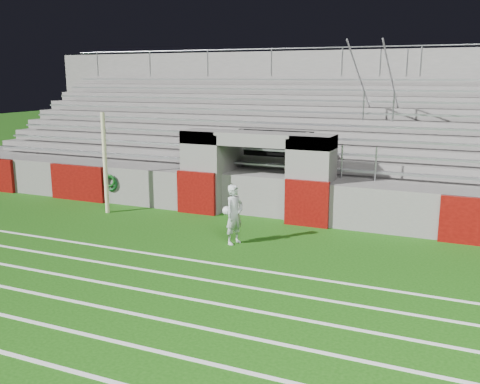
% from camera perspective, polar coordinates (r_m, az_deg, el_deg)
% --- Properties ---
extents(ground, '(90.00, 90.00, 0.00)m').
position_cam_1_polar(ground, '(13.70, -3.80, -5.90)').
color(ground, '#17490C').
rests_on(ground, ground).
extents(field_post, '(0.13, 0.13, 3.18)m').
position_cam_1_polar(field_post, '(17.29, -14.20, 2.99)').
color(field_post, beige).
rests_on(field_post, ground).
extents(field_markings, '(28.00, 8.09, 0.01)m').
position_cam_1_polar(field_markings, '(9.85, -17.65, -13.93)').
color(field_markings, white).
rests_on(field_markings, ground).
extents(stadium_structure, '(26.00, 8.48, 5.42)m').
position_cam_1_polar(stadium_structure, '(20.61, 6.37, 4.45)').
color(stadium_structure, '#615E5C').
rests_on(stadium_structure, ground).
extents(goalkeeper_with_ball, '(0.55, 0.65, 1.56)m').
position_cam_1_polar(goalkeeper_with_ball, '(13.76, -0.63, -2.40)').
color(goalkeeper_with_ball, '#B7BDC1').
rests_on(goalkeeper_with_ball, ground).
extents(hose_coil, '(0.55, 0.14, 0.60)m').
position_cam_1_polar(hose_coil, '(18.58, -13.67, 1.01)').
color(hose_coil, '#0B3814').
rests_on(hose_coil, ground).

